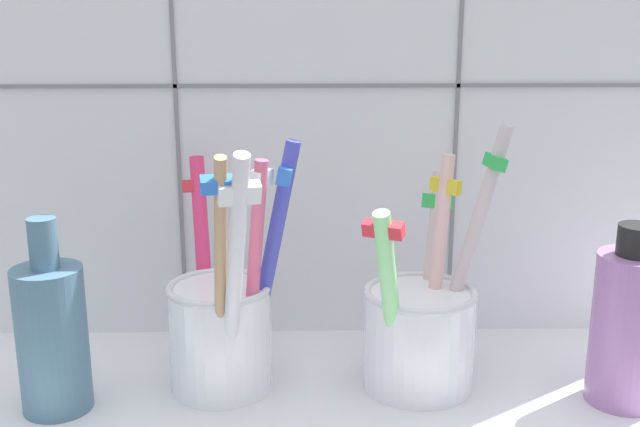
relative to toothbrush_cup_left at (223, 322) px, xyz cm
name	(u,v)px	position (x,y,z in cm)	size (l,w,h in cm)	color
counter_slab	(321,409)	(6.62, -1.38, -5.92)	(64.00, 22.00, 2.00)	silver
tile_wall_back	(317,77)	(6.62, 10.62, 15.58)	(64.00, 2.20, 45.00)	white
toothbrush_cup_left	(223,322)	(0.00, 0.00, 0.00)	(9.30, 15.45, 18.11)	white
toothbrush_cup_right	(421,327)	(13.60, 0.23, -0.57)	(10.48, 10.82, 18.33)	white
ceramic_vase	(52,335)	(-10.81, -2.51, 0.30)	(4.54, 4.54, 13.07)	slate
soap_bottle	(629,325)	(26.97, -2.34, 0.58)	(4.87, 4.87, 12.31)	#AA72B4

